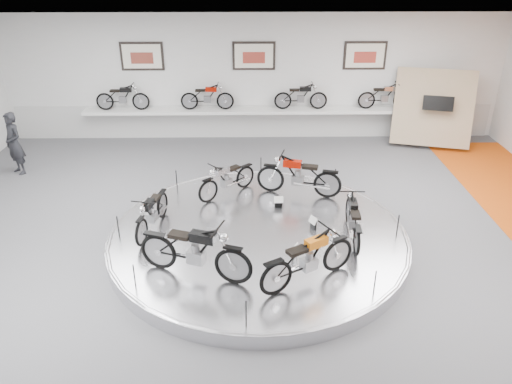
{
  "coord_description": "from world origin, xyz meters",
  "views": [
    {
      "loc": [
        -0.2,
        -8.92,
        5.9
      ],
      "look_at": [
        -0.04,
        0.6,
        1.11
      ],
      "focal_mm": 35.0,
      "sensor_mm": 36.0,
      "label": 1
    }
  ],
  "objects_px": {
    "display_platform": "(258,238)",
    "bike_b": "(227,178)",
    "shelf": "(254,111)",
    "bike_a": "(299,175)",
    "visitor": "(14,143)",
    "bike_c": "(152,212)",
    "bike_e": "(308,258)",
    "bike_f": "(353,219)",
    "bike_d": "(195,250)"
  },
  "relations": [
    {
      "from": "bike_b",
      "to": "bike_d",
      "type": "xyz_separation_m",
      "value": [
        -0.47,
        -3.34,
        0.12
      ]
    },
    {
      "from": "bike_d",
      "to": "bike_b",
      "type": "bearing_deg",
      "value": 101.28
    },
    {
      "from": "bike_a",
      "to": "bike_b",
      "type": "height_order",
      "value": "bike_a"
    },
    {
      "from": "shelf",
      "to": "visitor",
      "type": "bearing_deg",
      "value": -159.4
    },
    {
      "from": "bike_a",
      "to": "display_platform",
      "type": "bearing_deg",
      "value": 74.82
    },
    {
      "from": "bike_a",
      "to": "bike_c",
      "type": "distance_m",
      "value": 3.68
    },
    {
      "from": "bike_c",
      "to": "visitor",
      "type": "xyz_separation_m",
      "value": [
        -4.44,
        3.75,
        0.14
      ]
    },
    {
      "from": "display_platform",
      "to": "bike_d",
      "type": "bearing_deg",
      "value": -127.72
    },
    {
      "from": "shelf",
      "to": "visitor",
      "type": "height_order",
      "value": "visitor"
    },
    {
      "from": "bike_a",
      "to": "bike_f",
      "type": "xyz_separation_m",
      "value": [
        0.94,
        -2.03,
        -0.06
      ]
    },
    {
      "from": "bike_a",
      "to": "visitor",
      "type": "height_order",
      "value": "visitor"
    },
    {
      "from": "bike_d",
      "to": "bike_c",
      "type": "bearing_deg",
      "value": 142.05
    },
    {
      "from": "bike_b",
      "to": "bike_d",
      "type": "height_order",
      "value": "bike_d"
    },
    {
      "from": "shelf",
      "to": "bike_c",
      "type": "bearing_deg",
      "value": -109.9
    },
    {
      "from": "bike_a",
      "to": "bike_e",
      "type": "xyz_separation_m",
      "value": [
        -0.16,
        -3.54,
        -0.01
      ]
    },
    {
      "from": "display_platform",
      "to": "bike_c",
      "type": "relative_size",
      "value": 4.23
    },
    {
      "from": "display_platform",
      "to": "bike_c",
      "type": "bearing_deg",
      "value": 176.77
    },
    {
      "from": "bike_f",
      "to": "visitor",
      "type": "height_order",
      "value": "visitor"
    },
    {
      "from": "display_platform",
      "to": "bike_e",
      "type": "relative_size",
      "value": 3.67
    },
    {
      "from": "bike_f",
      "to": "bike_e",
      "type": "bearing_deg",
      "value": 146.87
    },
    {
      "from": "bike_b",
      "to": "bike_e",
      "type": "relative_size",
      "value": 0.86
    },
    {
      "from": "bike_f",
      "to": "bike_b",
      "type": "bearing_deg",
      "value": 55.67
    },
    {
      "from": "bike_a",
      "to": "bike_b",
      "type": "distance_m",
      "value": 1.75
    },
    {
      "from": "bike_b",
      "to": "bike_e",
      "type": "height_order",
      "value": "bike_e"
    },
    {
      "from": "bike_b",
      "to": "bike_d",
      "type": "relative_size",
      "value": 0.79
    },
    {
      "from": "shelf",
      "to": "display_platform",
      "type": "bearing_deg",
      "value": -90.0
    },
    {
      "from": "bike_a",
      "to": "visitor",
      "type": "distance_m",
      "value": 8.02
    },
    {
      "from": "display_platform",
      "to": "bike_a",
      "type": "relative_size",
      "value": 3.61
    },
    {
      "from": "display_platform",
      "to": "bike_b",
      "type": "distance_m",
      "value": 2.03
    },
    {
      "from": "display_platform",
      "to": "bike_c",
      "type": "xyz_separation_m",
      "value": [
        -2.27,
        0.13,
        0.59
      ]
    },
    {
      "from": "display_platform",
      "to": "bike_c",
      "type": "distance_m",
      "value": 2.35
    },
    {
      "from": "bike_a",
      "to": "shelf",
      "type": "bearing_deg",
      "value": -62.55
    },
    {
      "from": "shelf",
      "to": "bike_c",
      "type": "xyz_separation_m",
      "value": [
        -2.27,
        -6.27,
        -0.26
      ]
    },
    {
      "from": "bike_b",
      "to": "bike_c",
      "type": "distance_m",
      "value": 2.28
    },
    {
      "from": "bike_d",
      "to": "visitor",
      "type": "xyz_separation_m",
      "value": [
        -5.52,
        5.42,
        0.03
      ]
    },
    {
      "from": "bike_f",
      "to": "bike_d",
      "type": "bearing_deg",
      "value": 115.18
    },
    {
      "from": "bike_a",
      "to": "bike_d",
      "type": "relative_size",
      "value": 0.93
    },
    {
      "from": "visitor",
      "to": "bike_c",
      "type": "bearing_deg",
      "value": -0.82
    },
    {
      "from": "shelf",
      "to": "bike_b",
      "type": "distance_m",
      "value": 4.67
    },
    {
      "from": "bike_c",
      "to": "visitor",
      "type": "distance_m",
      "value": 5.81
    },
    {
      "from": "display_platform",
      "to": "bike_e",
      "type": "distance_m",
      "value": 2.08
    },
    {
      "from": "bike_b",
      "to": "visitor",
      "type": "distance_m",
      "value": 6.34
    },
    {
      "from": "shelf",
      "to": "bike_d",
      "type": "height_order",
      "value": "bike_d"
    },
    {
      "from": "bike_e",
      "to": "bike_f",
      "type": "distance_m",
      "value": 1.87
    },
    {
      "from": "visitor",
      "to": "bike_b",
      "type": "bearing_deg",
      "value": 20.2
    },
    {
      "from": "display_platform",
      "to": "shelf",
      "type": "distance_m",
      "value": 6.46
    },
    {
      "from": "shelf",
      "to": "bike_f",
      "type": "relative_size",
      "value": 7.08
    },
    {
      "from": "bike_c",
      "to": "bike_f",
      "type": "height_order",
      "value": "bike_f"
    },
    {
      "from": "bike_a",
      "to": "visitor",
      "type": "relative_size",
      "value": 1.0
    },
    {
      "from": "shelf",
      "to": "visitor",
      "type": "xyz_separation_m",
      "value": [
        -6.71,
        -2.52,
        -0.11
      ]
    }
  ]
}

